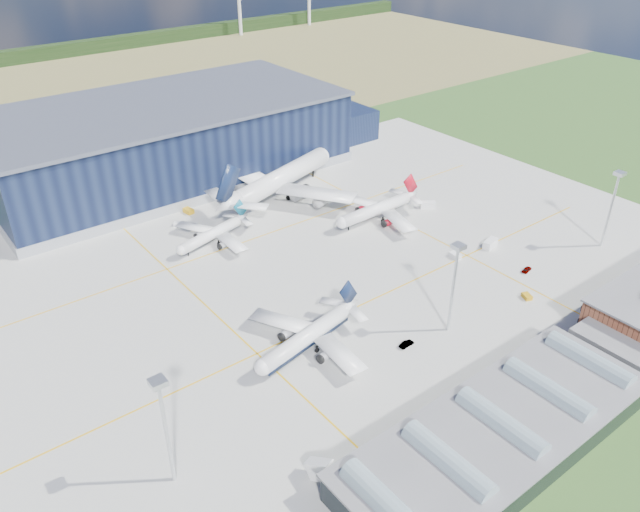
{
  "coord_description": "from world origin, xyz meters",
  "views": [
    {
      "loc": [
        -85.1,
        -103.88,
        89.17
      ],
      "look_at": [
        0.41,
        6.44,
        6.53
      ],
      "focal_mm": 35.0,
      "sensor_mm": 36.0,
      "label": 1
    }
  ],
  "objects": [
    {
      "name": "gse_van_b",
      "position": [
        53.35,
        17.92,
        1.1
      ],
      "size": [
        5.16,
        4.6,
        2.19
      ],
      "primitive_type": "cube",
      "rotation": [
        0.0,
        0.0,
        0.94
      ],
      "color": "white",
      "rests_on": "ground"
    },
    {
      "name": "gse_cart_b",
      "position": [
        -15.95,
        56.12,
        0.57
      ],
      "size": [
        3.14,
        3.06,
        1.14
      ],
      "primitive_type": "cube",
      "rotation": [
        0.0,
        0.0,
        0.85
      ],
      "color": "white",
      "rests_on": "ground"
    },
    {
      "name": "gse_van_a",
      "position": [
        48.99,
        -10.76,
        1.14
      ],
      "size": [
        5.6,
        3.36,
        2.28
      ],
      "primitive_type": "cube",
      "rotation": [
        0.0,
        0.0,
        1.79
      ],
      "color": "white",
      "rests_on": "ground"
    },
    {
      "name": "farmland",
      "position": [
        0.0,
        220.0,
        0.0
      ],
      "size": [
        600.0,
        220.0,
        0.01
      ],
      "primitive_type": "cube",
      "color": "#91834E",
      "rests_on": "ground"
    },
    {
      "name": "treeline",
      "position": [
        0.0,
        300.0,
        4.0
      ],
      "size": [
        600.0,
        8.0,
        8.0
      ],
      "primitive_type": "cube",
      "color": "black",
      "rests_on": "ground"
    },
    {
      "name": "apron",
      "position": [
        0.0,
        10.0,
        0.03
      ],
      "size": [
        220.0,
        160.0,
        0.08
      ],
      "color": "#ABABA5",
      "rests_on": "ground"
    },
    {
      "name": "gse_van_c",
      "position": [
        65.91,
        -46.0,
        1.2
      ],
      "size": [
        5.51,
        3.78,
        2.41
      ],
      "primitive_type": "cube",
      "rotation": [
        0.0,
        0.0,
        1.87
      ],
      "color": "white",
      "rests_on": "ground"
    },
    {
      "name": "light_mast_center",
      "position": [
        10.0,
        -30.0,
        15.43
      ],
      "size": [
        2.6,
        2.6,
        23.0
      ],
      "color": "silver",
      "rests_on": "ground"
    },
    {
      "name": "airstair",
      "position": [
        -39.86,
        -46.0,
        1.77
      ],
      "size": [
        3.6,
        5.92,
        3.54
      ],
      "primitive_type": "cube",
      "rotation": [
        0.0,
        0.0,
        0.27
      ],
      "color": "white",
      "rests_on": "ground"
    },
    {
      "name": "gse_tug_b",
      "position": [
        35.47,
        -33.33,
        0.58
      ],
      "size": [
        2.66,
        3.14,
        1.16
      ],
      "primitive_type": "cube",
      "rotation": [
        0.0,
        0.0,
        -0.39
      ],
      "color": "#CE9411",
      "rests_on": "ground"
    },
    {
      "name": "airliner_regional",
      "position": [
        -13.44,
        40.0,
        4.64
      ],
      "size": [
        34.47,
        34.02,
        9.28
      ],
      "primitive_type": null,
      "rotation": [
        0.0,
        0.0,
        3.39
      ],
      "color": "white",
      "rests_on": "ground"
    },
    {
      "name": "glass_concourse",
      "position": [
        -6.45,
        -60.0,
        3.69
      ],
      "size": [
        78.0,
        23.0,
        8.6
      ],
      "color": "black",
      "rests_on": "ground"
    },
    {
      "name": "gse_cart_a",
      "position": [
        36.5,
        -8.65,
        0.69
      ],
      "size": [
        2.49,
        3.43,
        1.39
      ],
      "primitive_type": "cube",
      "rotation": [
        0.0,
        0.0,
        -0.11
      ],
      "color": "white",
      "rests_on": "ground"
    },
    {
      "name": "gse_tug_c",
      "position": [
        -9.4,
        62.0,
        0.75
      ],
      "size": [
        2.66,
        3.73,
        1.5
      ],
      "primitive_type": "cube",
      "rotation": [
        0.0,
        0.0,
        0.16
      ],
      "color": "#CE9411",
      "rests_on": "ground"
    },
    {
      "name": "light_mast_west",
      "position": [
        -60.0,
        -30.0,
        15.43
      ],
      "size": [
        2.6,
        2.6,
        23.0
      ],
      "color": "silver",
      "rests_on": "ground"
    },
    {
      "name": "car_b",
      "position": [
        -1.89,
        -28.38,
        0.62
      ],
      "size": [
        3.83,
        1.47,
        1.24
      ],
      "primitive_type": "imported",
      "rotation": [
        0.0,
        0.0,
        1.61
      ],
      "color": "#99999E",
      "rests_on": "ground"
    },
    {
      "name": "hangar",
      "position": [
        2.81,
        94.8,
        11.62
      ],
      "size": [
        145.0,
        62.0,
        26.1
      ],
      "color": "black",
      "rests_on": "ground"
    },
    {
      "name": "ground",
      "position": [
        0.0,
        0.0,
        0.0
      ],
      "size": [
        600.0,
        600.0,
        0.0
      ],
      "primitive_type": "plane",
      "color": "#29521E",
      "rests_on": "ground"
    },
    {
      "name": "light_mast_east",
      "position": [
        75.0,
        -30.0,
        15.43
      ],
      "size": [
        2.6,
        2.6,
        23.0
      ],
      "color": "silver",
      "rests_on": "ground"
    },
    {
      "name": "airliner_red",
      "position": [
        34.02,
        22.0,
        5.61
      ],
      "size": [
        34.98,
        34.25,
        11.22
      ],
      "primitive_type": null,
      "rotation": [
        0.0,
        0.0,
        3.16
      ],
      "color": "white",
      "rests_on": "ground"
    },
    {
      "name": "airliner_widebody",
      "position": [
        21.84,
        55.0,
        9.58
      ],
      "size": [
        73.62,
        72.8,
        19.16
      ],
      "primitive_type": null,
      "rotation": [
        0.0,
        0.0,
        0.31
      ],
      "color": "white",
      "rests_on": "ground"
    },
    {
      "name": "airliner_navy",
      "position": [
        -20.67,
        -15.59,
        5.51
      ],
      "size": [
        39.52,
        38.94,
        11.03
      ],
      "primitive_type": null,
      "rotation": [
        0.0,
        0.0,
        3.33
      ],
      "color": "white",
      "rests_on": "ground"
    },
    {
      "name": "car_a",
      "position": [
        46.27,
        -25.41,
        0.63
      ],
      "size": [
        3.91,
        2.19,
        1.26
      ],
      "primitive_type": "imported",
      "rotation": [
        0.0,
        0.0,
        1.77
      ],
      "color": "#99999E",
      "rests_on": "ground"
    }
  ]
}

